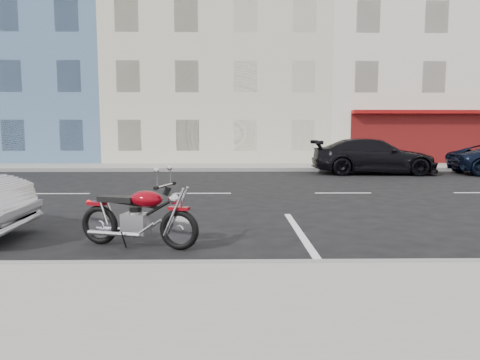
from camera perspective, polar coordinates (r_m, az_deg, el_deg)
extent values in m
plane|color=black|center=(12.20, 4.43, -1.77)|extent=(120.00, 120.00, 0.00)
cube|color=gray|center=(21.15, -11.46, 1.71)|extent=(80.00, 3.40, 0.15)
cube|color=gray|center=(19.48, -12.36, 1.33)|extent=(80.00, 0.12, 0.16)
cube|color=slate|center=(31.48, -25.90, 14.39)|extent=(12.00, 12.00, 13.00)
cube|color=beige|center=(28.63, -2.73, 14.36)|extent=(12.00, 12.00, 11.50)
cube|color=silver|center=(31.15, 22.74, 14.16)|extent=(14.00, 12.00, 12.50)
torus|color=black|center=(6.08, -2.19, -7.13)|extent=(0.61, 0.26, 0.60)
torus|color=black|center=(6.58, -13.20, -6.28)|extent=(0.61, 0.26, 0.60)
cube|color=maroon|center=(6.02, -2.21, -4.21)|extent=(0.33, 0.20, 0.04)
cube|color=maroon|center=(6.53, -13.55, -3.40)|extent=(0.30, 0.21, 0.05)
cube|color=gray|center=(6.31, -8.27, -6.21)|extent=(0.44, 0.36, 0.31)
ellipsoid|color=maroon|center=(6.17, -6.78, -2.89)|extent=(0.57, 0.43, 0.24)
cube|color=black|center=(6.36, -10.78, -2.85)|extent=(0.60, 0.38, 0.08)
cylinder|color=silver|center=(6.03, -4.10, -1.08)|extent=(0.20, 0.62, 0.03)
sphere|color=silver|center=(6.02, -2.95, -2.91)|extent=(0.15, 0.15, 0.15)
cylinder|color=silver|center=(6.35, -11.18, -7.52)|extent=(0.84, 0.30, 0.07)
cylinder|color=silver|center=(6.57, -10.22, -7.03)|extent=(0.84, 0.30, 0.07)
cylinder|color=silver|center=(6.04, -2.61, -4.61)|extent=(0.35, 0.13, 0.71)
cylinder|color=black|center=(6.20, -6.60, -4.95)|extent=(0.71, 0.24, 0.44)
imported|color=black|center=(18.74, 17.35, 3.02)|extent=(5.23, 2.40, 1.48)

